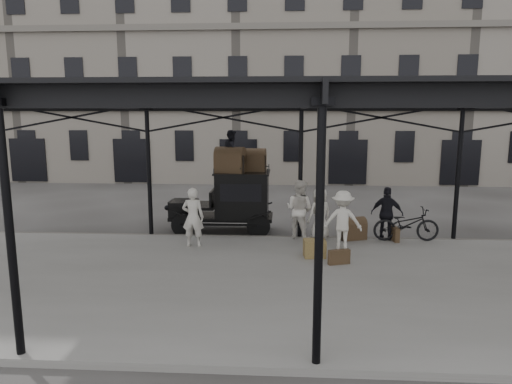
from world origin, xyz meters
TOP-DOWN VIEW (x-y plane):
  - ground at (0.00, 0.00)m, footprint 120.00×120.00m
  - platform at (0.00, -2.00)m, footprint 28.00×8.00m
  - canopy at (0.00, -1.72)m, footprint 22.50×9.00m
  - building_frontage at (0.00, 18.00)m, footprint 64.00×8.00m
  - taxi at (-2.30, 3.00)m, footprint 3.65×1.55m
  - porter_left at (-3.29, 0.66)m, footprint 0.68×0.46m
  - porter_midleft at (-0.03, 1.80)m, footprint 1.18×1.11m
  - porter_centre at (0.64, 1.80)m, footprint 0.97×0.86m
  - porter_official at (2.79, 1.80)m, footprint 1.09×0.71m
  - porter_right at (1.22, 0.65)m, footprint 1.22×0.79m
  - bicycle at (3.37, 1.67)m, footprint 2.08×0.77m
  - porter_roof at (-2.33, 2.90)m, footprint 0.59×0.74m
  - steamer_trunk_roof_near at (-2.38, 2.75)m, footprint 1.10×0.79m
  - steamer_trunk_roof_far at (-1.63, 3.20)m, footprint 0.95×0.63m
  - steamer_trunk_platform at (1.70, 1.79)m, footprint 0.94×0.75m
  - wicker_hamper at (0.35, -0.18)m, footprint 0.64×0.51m
  - suitcase_upright at (3.03, 1.68)m, footprint 0.20×0.61m
  - suitcase_flat at (0.97, -0.78)m, footprint 0.62×0.33m

SIDE VIEW (x-z plane):
  - ground at x=0.00m, z-range 0.00..0.00m
  - platform at x=0.00m, z-range 0.00..0.15m
  - suitcase_flat at x=0.97m, z-range 0.15..0.55m
  - suitcase_upright at x=3.03m, z-range 0.15..0.60m
  - wicker_hamper at x=0.35m, z-range 0.15..0.65m
  - steamer_trunk_platform at x=1.70m, z-range 0.15..0.75m
  - bicycle at x=3.37m, z-range 0.15..1.24m
  - porter_centre at x=0.64m, z-range 0.15..1.81m
  - porter_official at x=2.79m, z-range 0.15..1.87m
  - porter_right at x=1.22m, z-range 0.15..1.93m
  - porter_left at x=-3.29m, z-range 0.15..1.98m
  - porter_midleft at x=-0.03m, z-range 0.15..2.07m
  - taxi at x=-2.30m, z-range 0.11..2.29m
  - steamer_trunk_roof_far at x=-1.63m, z-range 2.18..2.84m
  - steamer_trunk_roof_near at x=-2.38m, z-range 2.18..2.91m
  - porter_roof at x=-2.33m, z-range 2.18..3.62m
  - canopy at x=0.00m, z-range 2.23..6.97m
  - building_frontage at x=0.00m, z-range 0.00..14.00m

